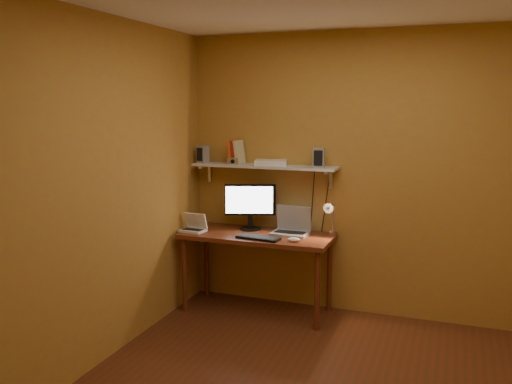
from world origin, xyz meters
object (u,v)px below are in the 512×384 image
at_px(desk_lamp, 330,214).
at_px(speaker_left, 203,154).
at_px(speaker_right, 319,158).
at_px(netbook, 194,226).
at_px(router, 271,162).
at_px(mouse, 294,239).
at_px(desk, 257,243).
at_px(shelf_camera, 233,161).
at_px(laptop, 292,226).
at_px(keyboard, 258,238).
at_px(monitor, 250,204).
at_px(wall_shelf, 264,167).

bearing_deg(desk_lamp, speaker_left, 177.02).
bearing_deg(speaker_right, netbook, -171.08).
height_order(speaker_left, router, speaker_left).
bearing_deg(speaker_right, mouse, -115.75).
bearing_deg(desk, shelf_camera, 158.21).
xyz_separation_m(laptop, mouse, (0.11, -0.29, -0.05)).
relative_size(laptop, speaker_right, 1.93).
height_order(netbook, desk_lamp, desk_lamp).
bearing_deg(desk, speaker_right, 18.96).
bearing_deg(speaker_right, keyboard, -146.73).
relative_size(netbook, mouse, 2.25).
distance_m(desk, router, 0.76).
height_order(desk_lamp, speaker_right, speaker_right).
bearing_deg(mouse, monitor, 139.52).
xyz_separation_m(keyboard, mouse, (0.33, 0.02, 0.01)).
bearing_deg(wall_shelf, desk_lamp, -5.88).
bearing_deg(keyboard, mouse, 9.76).
bearing_deg(speaker_left, mouse, -1.77).
distance_m(monitor, speaker_left, 0.69).
bearing_deg(netbook, speaker_left, 103.01).
relative_size(keyboard, speaker_right, 2.25).
bearing_deg(mouse, speaker_left, 150.93).
bearing_deg(shelf_camera, wall_shelf, 15.06).
bearing_deg(monitor, shelf_camera, 169.85).
height_order(shelf_camera, router, shelf_camera).
bearing_deg(wall_shelf, mouse, -41.53).
xyz_separation_m(wall_shelf, speaker_right, (0.53, -0.01, 0.10)).
relative_size(netbook, shelf_camera, 2.25).
distance_m(laptop, speaker_left, 1.14).
height_order(laptop, desk_lamp, desk_lamp).
bearing_deg(wall_shelf, speaker_right, -1.26).
height_order(wall_shelf, netbook, wall_shelf).
xyz_separation_m(mouse, speaker_left, (-1.04, 0.36, 0.69)).
distance_m(keyboard, desk_lamp, 0.69).
height_order(monitor, router, router).
relative_size(speaker_right, router, 0.60).
xyz_separation_m(speaker_left, shelf_camera, (0.35, -0.08, -0.05)).
bearing_deg(laptop, netbook, -162.72).
xyz_separation_m(keyboard, shelf_camera, (-0.37, 0.30, 0.65)).
distance_m(speaker_right, shelf_camera, 0.83).
relative_size(laptop, mouse, 3.14).
height_order(mouse, desk_lamp, desk_lamp).
bearing_deg(speaker_left, desk, 0.26).
distance_m(desk, speaker_left, 1.04).
distance_m(netbook, router, 0.95).
bearing_deg(router, keyboard, -88.55).
distance_m(wall_shelf, mouse, 0.80).
xyz_separation_m(desk, shelf_camera, (-0.29, 0.12, 0.74)).
relative_size(netbook, desk_lamp, 0.65).
distance_m(desk_lamp, speaker_left, 1.39).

